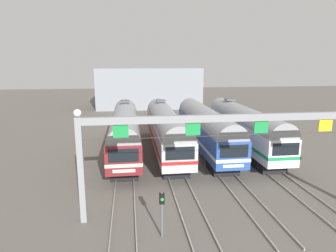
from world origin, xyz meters
TOP-DOWN VIEW (x-y plane):
  - ground_plane at (0.00, 0.00)m, footprint 160.00×160.00m
  - track_bed at (0.00, 17.00)m, footprint 14.43×70.00m
  - commuter_train_maroon at (-6.46, -0.00)m, footprint 2.88×18.06m
  - commuter_train_stainless at (-2.15, -0.00)m, footprint 2.88×18.06m
  - commuter_train_blue at (2.15, -0.01)m, footprint 2.88×18.06m
  - commuter_train_white at (6.46, -0.00)m, footprint 2.88×18.06m
  - catenary_gantry at (0.00, -13.50)m, footprint 18.17×0.44m
  - yard_signal_mast at (-4.31, -15.79)m, footprint 0.28×0.35m
  - maintenance_building at (-1.79, 33.38)m, footprint 21.37×10.00m

SIDE VIEW (x-z plane):
  - ground_plane at x=0.00m, z-range 0.00..0.00m
  - track_bed at x=0.00m, z-range 0.00..0.15m
  - yard_signal_mast at x=-4.31m, z-range 0.54..3.21m
  - commuter_train_blue at x=2.15m, z-range 0.30..5.07m
  - commuter_train_maroon at x=-6.46m, z-range 0.16..5.21m
  - commuter_train_stainless at x=-2.15m, z-range 0.16..5.21m
  - commuter_train_white at x=6.46m, z-range 0.16..5.21m
  - maintenance_building at x=-1.79m, z-range 0.00..8.25m
  - catenary_gantry at x=0.00m, z-range 1.65..8.62m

